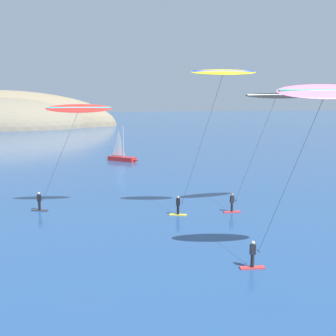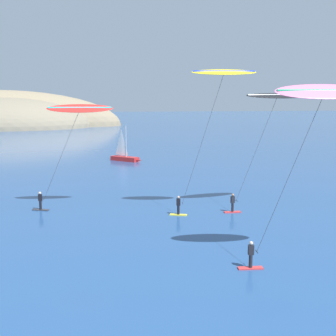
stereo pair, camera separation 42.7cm
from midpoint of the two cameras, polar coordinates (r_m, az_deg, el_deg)
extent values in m
ellipsoid|color=#7A705B|center=(155.26, -21.61, 5.12)|extent=(58.30, 38.68, 20.69)
cube|color=#B22323|center=(68.34, -6.43, 1.25)|extent=(4.55, 4.20, 0.70)
cone|color=#B22323|center=(66.92, -4.79, 1.10)|extent=(2.07, 1.92, 0.67)
cylinder|color=#B2B2B7|center=(67.81, -6.27, 3.61)|extent=(0.12, 0.12, 5.00)
pyramid|color=white|center=(68.38, -6.87, 3.50)|extent=(1.41, 1.24, 4.25)
cylinder|color=#A5A5AD|center=(68.62, -6.83, 1.78)|extent=(1.41, 1.24, 0.08)
cube|color=#2D2D33|center=(40.05, -17.28, -5.48)|extent=(1.55, 0.87, 0.08)
cylinder|color=black|center=(39.94, -17.31, -4.87)|extent=(0.22, 0.22, 0.80)
cube|color=black|center=(39.77, -17.36, -3.89)|extent=(0.36, 0.23, 0.60)
sphere|color=beige|center=(39.68, -17.39, -3.30)|extent=(0.22, 0.22, 0.22)
cylinder|color=black|center=(39.73, -16.86, -4.06)|extent=(0.09, 0.55, 0.04)
ellipsoid|color=red|center=(38.10, -12.29, 7.90)|extent=(5.88, 1.57, 0.86)
cylinder|color=#23D6DB|center=(38.10, -12.29, 7.97)|extent=(5.51, 0.64, 0.16)
cylinder|color=#333338|center=(38.68, -14.63, 1.72)|extent=(3.48, 0.33, 8.02)
cube|color=red|center=(38.15, 8.32, -5.88)|extent=(1.51, 0.43, 0.08)
cylinder|color=black|center=(38.03, 8.33, -5.25)|extent=(0.22, 0.22, 0.80)
cube|color=black|center=(37.86, 8.36, -4.22)|extent=(0.37, 0.26, 0.60)
sphere|color=#9E7051|center=(37.77, 8.38, -3.60)|extent=(0.22, 0.22, 0.22)
cylinder|color=black|center=(38.05, 8.82, -4.35)|extent=(0.13, 0.55, 0.04)
ellipsoid|color=black|center=(38.94, 14.15, 9.48)|extent=(6.34, 2.37, 0.63)
cylinder|color=white|center=(38.94, 14.16, 9.55)|extent=(5.83, 1.18, 0.16)
cylinder|color=#333338|center=(38.18, 11.50, 2.57)|extent=(3.76, 0.69, 9.12)
cube|color=yellow|center=(36.85, 1.03, -6.34)|extent=(1.55, 0.84, 0.08)
cylinder|color=black|center=(36.73, 1.03, -5.68)|extent=(0.22, 0.22, 0.80)
cube|color=black|center=(36.55, 1.04, -4.62)|extent=(0.36, 0.24, 0.60)
sphere|color=tan|center=(36.45, 1.04, -3.98)|extent=(0.22, 0.22, 0.22)
cylinder|color=black|center=(36.60, 1.58, -4.79)|extent=(0.11, 0.55, 0.04)
ellipsoid|color=yellow|center=(35.90, 7.18, 12.76)|extent=(5.50, 2.04, 0.67)
cylinder|color=#1432E0|center=(35.90, 7.18, 12.84)|extent=(5.07, 0.85, 0.16)
cylinder|color=#333338|center=(35.79, 4.32, 3.82)|extent=(3.37, 0.48, 11.03)
cube|color=red|center=(26.36, 10.87, -13.10)|extent=(1.53, 0.51, 0.08)
cylinder|color=black|center=(26.20, 10.90, -12.22)|extent=(0.22, 0.22, 0.80)
cube|color=black|center=(25.95, 10.95, -10.78)|extent=(0.36, 0.23, 0.60)
sphere|color=beige|center=(25.81, 10.98, -9.90)|extent=(0.22, 0.22, 0.22)
cylinder|color=black|center=(26.08, 11.69, -10.98)|extent=(0.09, 0.55, 0.04)
ellipsoid|color=pink|center=(25.69, 20.14, 9.69)|extent=(5.85, 2.00, 1.02)
cylinder|color=#14895B|center=(25.69, 20.15, 9.80)|extent=(5.44, 0.70, 0.16)
cylinder|color=#333338|center=(25.40, 15.89, -0.84)|extent=(3.55, 0.37, 9.29)
camera|label=1|loc=(0.21, -90.36, -0.06)|focal=45.00mm
camera|label=2|loc=(0.21, 89.64, 0.06)|focal=45.00mm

